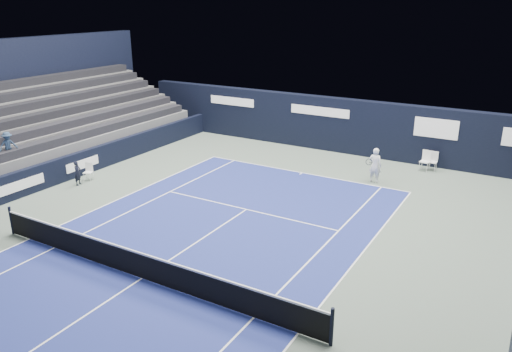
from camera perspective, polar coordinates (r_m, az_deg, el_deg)
The scene contains 12 objects.
ground at distance 17.79m, azimuth -8.55°, elevation -8.66°, with size 48.00×48.00×0.00m, color #4F5E54.
court_surface at distance 16.49m, azimuth -12.94°, elevation -11.36°, with size 10.97×23.77×0.01m, color navy.
folding_chair_back_a at distance 27.28m, azimuth 19.58°, elevation 1.77°, with size 0.45×0.43×0.99m.
folding_chair_back_b at distance 27.10m, azimuth 18.83°, elevation 1.83°, with size 0.52×0.51×1.06m.
line_judge_chair at distance 25.65m, azimuth -18.60°, elevation 0.64°, with size 0.49×0.49×0.87m.
line_judge at distance 25.08m, azimuth -19.71°, elevation 0.31°, with size 0.43×0.28×1.17m, color black.
court_markings at distance 16.49m, azimuth -12.94°, elevation -11.34°, with size 11.03×23.83×0.00m.
tennis_net at distance 16.25m, azimuth -13.08°, elevation -9.82°, with size 12.90×0.10×1.10m.
back_sponsor_wall at distance 29.22m, azimuth 9.28°, elevation 5.79°, with size 26.00×0.63×3.10m.
side_barrier_left at distance 26.46m, azimuth -19.48°, elevation 1.34°, with size 0.33×22.00×1.20m.
spectator_stand at distance 29.61m, azimuth -23.12°, elevation 5.46°, with size 6.00×18.00×6.40m.
tennis_player at distance 24.57m, azimuth 13.45°, elevation 1.22°, with size 0.65×0.84×1.71m.
Camera 1 is at (10.07, -10.09, 8.30)m, focal length 35.00 mm.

